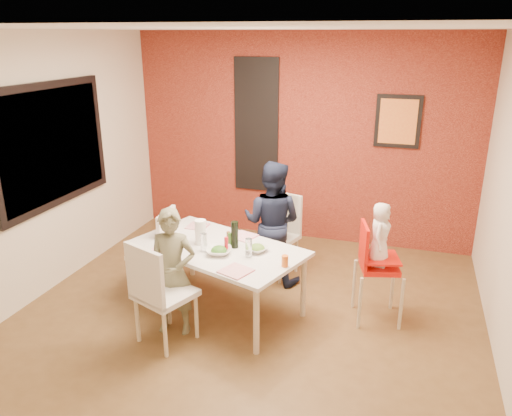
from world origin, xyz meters
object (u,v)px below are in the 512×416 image
(dining_table, at_px, (218,252))
(wine_bottle, at_px, (235,235))
(child_near, at_px, (173,272))
(chair_left, at_px, (158,246))
(chair_far, at_px, (280,229))
(toddler, at_px, (380,234))
(high_chair, at_px, (375,263))
(paper_towel_roll, at_px, (201,232))
(chair_near, at_px, (157,289))
(child_far, at_px, (272,223))

(dining_table, bearing_deg, wine_bottle, 10.03)
(child_near, xyz_separation_m, wine_bottle, (0.41, 0.52, 0.22))
(child_near, relative_size, wine_bottle, 4.53)
(chair_left, bearing_deg, chair_far, 123.00)
(chair_far, bearing_deg, toddler, -14.35)
(chair_far, height_order, high_chair, high_chair)
(high_chair, distance_m, toddler, 0.30)
(paper_towel_roll, bearing_deg, chair_near, -97.31)
(child_near, bearing_deg, chair_left, 116.22)
(high_chair, relative_size, toddler, 1.60)
(child_far, bearing_deg, paper_towel_roll, 60.40)
(chair_near, bearing_deg, child_far, -90.70)
(chair_far, bearing_deg, paper_towel_roll, -100.77)
(chair_far, bearing_deg, chair_left, -125.60)
(toddler, relative_size, paper_towel_roll, 2.48)
(child_near, distance_m, child_far, 1.40)
(chair_far, xyz_separation_m, toddler, (1.16, -0.72, 0.37))
(dining_table, xyz_separation_m, chair_near, (-0.28, -0.73, -0.08))
(high_chair, height_order, child_near, child_near)
(chair_near, height_order, toddler, toddler)
(chair_far, height_order, toddler, toddler)
(wine_bottle, xyz_separation_m, paper_towel_roll, (-0.35, -0.02, -0.01))
(chair_near, height_order, wine_bottle, chair_near)
(high_chair, bearing_deg, wine_bottle, 85.97)
(child_far, relative_size, toddler, 2.25)
(chair_near, bearing_deg, paper_towel_roll, -76.00)
(chair_near, xyz_separation_m, high_chair, (1.77, 1.02, 0.04))
(chair_far, relative_size, toddler, 1.52)
(high_chair, bearing_deg, paper_towel_roll, 84.24)
(paper_towel_roll, bearing_deg, child_far, 56.02)
(dining_table, xyz_separation_m, toddler, (1.51, 0.30, 0.26))
(chair_far, height_order, paper_towel_roll, paper_towel_roll)
(chair_near, xyz_separation_m, chair_far, (0.64, 1.75, -0.03))
(chair_left, distance_m, child_far, 1.26)
(dining_table, distance_m, chair_near, 0.79)
(chair_left, relative_size, toddler, 1.50)
(chair_far, distance_m, high_chair, 1.35)
(toddler, bearing_deg, chair_left, 98.91)
(wine_bottle, bearing_deg, child_far, 77.64)
(wine_bottle, relative_size, paper_towel_roll, 1.07)
(dining_table, relative_size, high_chair, 1.89)
(child_near, bearing_deg, paper_towel_roll, 71.77)
(dining_table, height_order, toddler, toddler)
(dining_table, distance_m, child_far, 0.84)
(chair_left, relative_size, high_chair, 0.93)
(dining_table, height_order, chair_left, chair_left)
(wine_bottle, bearing_deg, paper_towel_roll, -177.36)
(chair_far, relative_size, child_near, 0.77)
(chair_left, xyz_separation_m, high_chair, (2.25, 0.11, 0.08))
(chair_near, bearing_deg, dining_table, -89.89)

